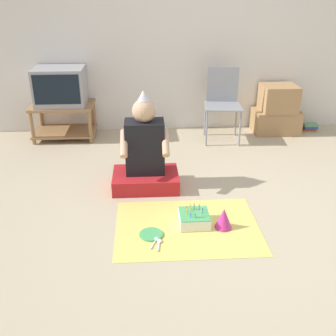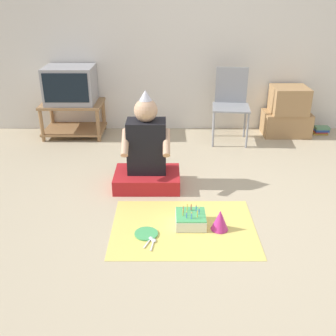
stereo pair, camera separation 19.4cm
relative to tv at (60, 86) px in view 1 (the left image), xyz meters
name	(u,v)px [view 1 (the left image)]	position (x,y,z in m)	size (l,w,h in m)	color
ground_plane	(232,219)	(1.66, -2.01, -0.64)	(16.00, 16.00, 0.00)	tan
wall_back	(199,26)	(1.66, 0.28, 0.64)	(6.40, 0.06, 2.55)	silver
tv_stand	(64,118)	(0.00, 0.00, -0.39)	(0.74, 0.51, 0.42)	#997047
tv	(60,86)	(0.00, 0.00, 0.00)	(0.58, 0.48, 0.43)	#99999E
folding_chair	(223,99)	(1.91, -0.15, -0.15)	(0.46, 0.44, 0.85)	gray
cardboard_box_stack	(277,110)	(2.65, 0.02, -0.35)	(0.57, 0.40, 0.61)	#A87F51
book_pile	(309,127)	(3.11, 0.03, -0.59)	(0.20, 0.13, 0.10)	#A88933
person_seated	(145,156)	(0.97, -1.37, -0.34)	(0.60, 0.42, 0.90)	red
party_cloth	(187,227)	(1.29, -2.10, -0.63)	(1.12, 0.82, 0.01)	#EAD666
birthday_cake	(194,218)	(1.35, -2.06, -0.58)	(0.23, 0.23, 0.15)	white
party_hat_blue	(224,218)	(1.57, -2.13, -0.55)	(0.14, 0.14, 0.16)	#CC338C
paper_plate	(151,234)	(1.00, -2.20, -0.63)	(0.18, 0.18, 0.01)	#4CB266
plastic_spoon_near	(155,240)	(1.03, -2.28, -0.63)	(0.07, 0.14, 0.01)	white
plastic_spoon_far	(159,242)	(1.06, -2.30, -0.63)	(0.04, 0.14, 0.01)	white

